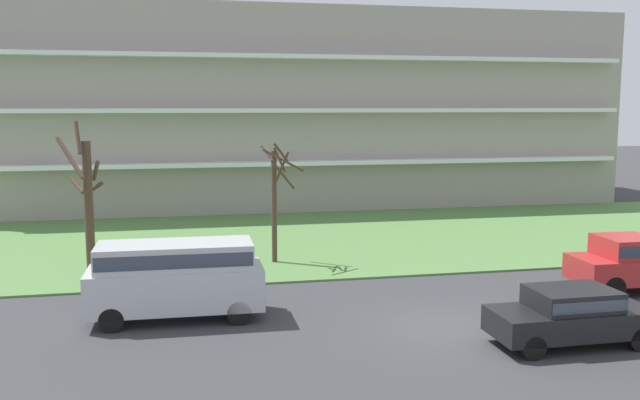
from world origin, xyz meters
name	(u,v)px	position (x,y,z in m)	size (l,w,h in m)	color
ground	(449,328)	(0.00, 0.00, 0.00)	(160.00, 160.00, 0.00)	#38383A
grass_lawn_strip	(338,238)	(0.00, 14.00, 0.04)	(80.00, 16.00, 0.08)	#547F42
apartment_building	(291,110)	(0.00, 28.07, 6.16)	(41.31, 13.09, 12.31)	#9E938C
tree_far_left	(87,200)	(-11.01, 8.94, 2.89)	(1.69, 1.71, 5.87)	#4C3828
tree_left	(276,196)	(-3.76, 9.19, 2.82)	(1.76, 1.81, 5.02)	#4C3828
van_silver_near_left	(176,274)	(-7.77, 2.50, 1.40)	(5.23, 2.09, 2.36)	#B7BABF
sedan_black_center_right	(571,314)	(2.67, -2.00, 0.87)	(4.41, 1.83, 1.57)	black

